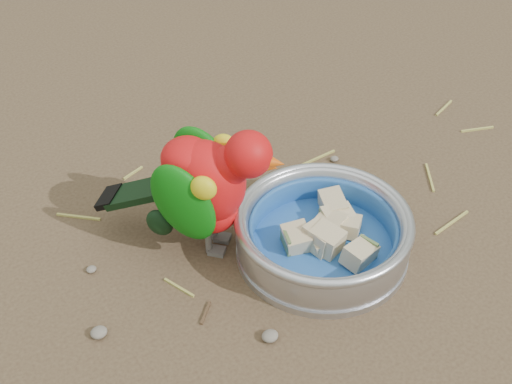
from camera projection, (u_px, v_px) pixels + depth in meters
ground at (323, 331)px, 0.80m from camera, size 60.00×60.00×0.00m
food_bowl at (322, 248)px, 0.89m from camera, size 0.22×0.22×0.02m
bowl_wall at (323, 231)px, 0.87m from camera, size 0.22×0.22×0.04m
fruit_wedges at (323, 235)px, 0.88m from camera, size 0.13×0.13×0.03m
lory_parrot at (206, 192)px, 0.85m from camera, size 0.22×0.23×0.18m
ground_debris at (324, 284)px, 0.86m from camera, size 0.90×0.80×0.01m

